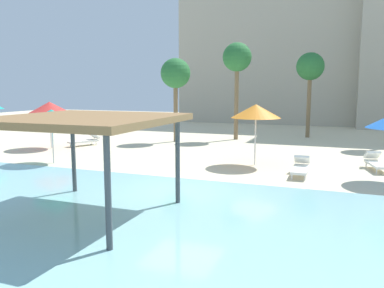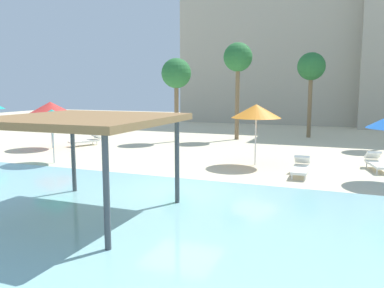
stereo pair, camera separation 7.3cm
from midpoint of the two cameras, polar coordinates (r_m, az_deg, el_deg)
name	(u,v)px [view 1 (the left image)]	position (r m, az deg, el deg)	size (l,w,h in m)	color
ground_plane	(183,190)	(13.56, -1.53, -6.65)	(80.00, 80.00, 0.00)	beige
lagoon_water	(91,247)	(9.17, -14.53, -14.16)	(44.00, 13.50, 0.04)	#8CC6CC
shade_pavilion	(85,122)	(10.85, -15.36, 3.05)	(4.43, 4.43, 2.71)	#42474C
beach_umbrella_teal_0	(51,116)	(19.17, -19.71, 3.87)	(2.05, 2.05, 2.48)	silver
beach_umbrella_red_2	(50,107)	(24.03, -19.94, 4.99)	(2.30, 2.30, 2.67)	silver
beach_umbrella_orange_4	(256,111)	(17.78, 9.08, 4.70)	(2.21, 2.21, 2.74)	silver
lounge_chair_0	(86,140)	(24.69, -15.16, 0.55)	(1.34, 1.97, 0.74)	white
lounge_chair_1	(376,162)	(18.49, 24.92, -2.39)	(1.01, 1.98, 0.74)	white
lounge_chair_2	(301,167)	(16.32, 15.28, -3.22)	(0.63, 1.91, 0.74)	white
palm_tree_1	(310,68)	(28.79, 16.61, 10.42)	(1.90, 1.90, 5.87)	brown
palm_tree_2	(176,75)	(25.47, -2.47, 9.94)	(1.90, 1.90, 5.32)	brown
palm_tree_3	(237,60)	(26.72, 6.43, 12.01)	(1.90, 1.90, 6.41)	brown
hotel_block_0	(289,46)	(43.50, 13.82, 13.55)	(20.46, 10.75, 15.50)	#B2A893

